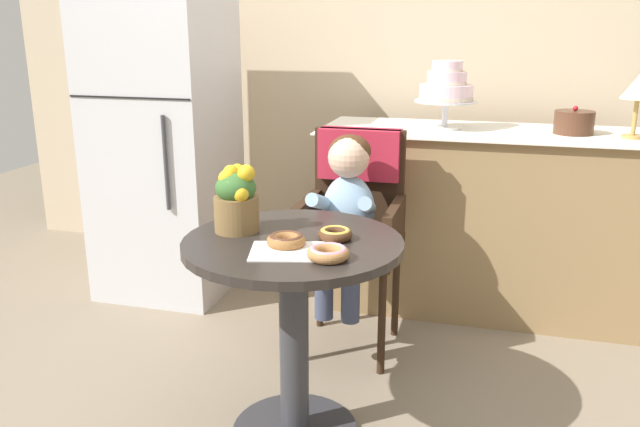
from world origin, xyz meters
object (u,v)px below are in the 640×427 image
object	(u,v)px
donut_side	(328,253)
table_lamp	(639,89)
donut_mid	(335,234)
round_layer_cake	(574,122)
seated_child	(347,205)
tiered_cake_stand	(446,88)
wicker_chair	(355,204)
donut_front	(288,240)
flower_vase	(236,199)
cafe_table	(294,300)
refrigerator	(163,133)

from	to	relation	value
donut_side	table_lamp	bearing A→B (deg)	53.27
donut_mid	round_layer_cake	bearing A→B (deg)	57.16
seated_child	tiered_cake_stand	xyz separation A→B (m)	(0.32, 0.69, 0.42)
wicker_chair	donut_front	bearing A→B (deg)	-98.71
seated_child	flower_vase	bearing A→B (deg)	-113.41
wicker_chair	donut_front	size ratio (longest dim) A/B	7.73
donut_front	table_lamp	size ratio (longest dim) A/B	0.43
cafe_table	wicker_chair	bearing A→B (deg)	87.17
wicker_chair	donut_front	distance (m)	0.84
donut_front	round_layer_cake	xyz separation A→B (m)	(0.95, 1.38, 0.21)
wicker_chair	flower_vase	distance (m)	0.79
cafe_table	round_layer_cake	world-z (taller)	round_layer_cake
donut_front	donut_side	size ratio (longest dim) A/B	0.96
donut_mid	donut_front	bearing A→B (deg)	-139.88
wicker_chair	tiered_cake_stand	xyz separation A→B (m)	(0.32, 0.54, 0.45)
cafe_table	donut_side	size ratio (longest dim) A/B	5.61
donut_front	tiered_cake_stand	world-z (taller)	tiered_cake_stand
cafe_table	table_lamp	xyz separation A→B (m)	(1.19, 1.25, 0.61)
cafe_table	wicker_chair	world-z (taller)	wicker_chair
donut_mid	flower_vase	world-z (taller)	flower_vase
cafe_table	tiered_cake_stand	world-z (taller)	tiered_cake_stand
flower_vase	tiered_cake_stand	bearing A→B (deg)	65.72
seated_child	donut_mid	distance (m)	0.58
donut_side	flower_vase	xyz separation A→B (m)	(-0.36, 0.18, 0.09)
flower_vase	donut_front	bearing A→B (deg)	-26.65
tiered_cake_stand	cafe_table	bearing A→B (deg)	-105.51
seated_child	tiered_cake_stand	world-z (taller)	tiered_cake_stand
cafe_table	table_lamp	world-z (taller)	table_lamp
flower_vase	refrigerator	bearing A→B (deg)	128.45
donut_side	tiered_cake_stand	xyz separation A→B (m)	(0.20, 1.45, 0.35)
flower_vase	refrigerator	distance (m)	1.35
tiered_cake_stand	refrigerator	bearing A→B (deg)	-171.93
round_layer_cake	flower_vase	bearing A→B (deg)	-132.40
flower_vase	table_lamp	world-z (taller)	table_lamp
tiered_cake_stand	table_lamp	xyz separation A→B (m)	(0.83, -0.05, 0.02)
flower_vase	donut_mid	bearing A→B (deg)	0.02
donut_mid	donut_side	bearing A→B (deg)	-82.46
seated_child	refrigerator	bearing A→B (deg)	155.63
refrigerator	round_layer_cake	bearing A→B (deg)	5.94
cafe_table	donut_front	xyz separation A→B (m)	(0.00, -0.07, 0.23)
donut_mid	flower_vase	distance (m)	0.35
tiered_cake_stand	donut_mid	bearing A→B (deg)	-100.30
round_layer_cake	refrigerator	distance (m)	2.01
round_layer_cake	table_lamp	xyz separation A→B (m)	(0.24, -0.06, 0.16)
wicker_chair	table_lamp	xyz separation A→B (m)	(1.16, 0.48, 0.48)
wicker_chair	flower_vase	world-z (taller)	wicker_chair
cafe_table	seated_child	world-z (taller)	seated_child
donut_mid	flower_vase	xyz separation A→B (m)	(-0.34, -0.00, 0.09)
flower_vase	tiered_cake_stand	size ratio (longest dim) A/B	0.71
donut_side	flower_vase	world-z (taller)	flower_vase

